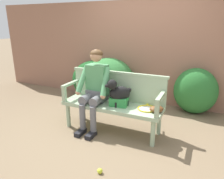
# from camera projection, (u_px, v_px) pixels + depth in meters

# --- Properties ---
(ground_plane) EXTENTS (40.00, 40.00, 0.00)m
(ground_plane) POSITION_uv_depth(u_px,v_px,m) (112.00, 130.00, 3.62)
(ground_plane) COLOR #7A664C
(brick_garden_fence) EXTENTS (8.00, 0.30, 2.22)m
(brick_garden_fence) POSITION_uv_depth(u_px,v_px,m) (144.00, 53.00, 4.76)
(brick_garden_fence) COLOR #936651
(brick_garden_fence) RESTS_ON ground
(hedge_bush_mid_left) EXTENTS (0.84, 0.59, 0.92)m
(hedge_bush_mid_left) POSITION_uv_depth(u_px,v_px,m) (195.00, 91.00, 4.18)
(hedge_bush_mid_left) COLOR #286B2D
(hedge_bush_mid_left) RESTS_ON ground
(hedge_bush_mid_right) EXTENTS (1.12, 0.94, 0.92)m
(hedge_bush_mid_right) POSITION_uv_depth(u_px,v_px,m) (95.00, 80.00, 5.02)
(hedge_bush_mid_right) COLOR #194C1E
(hedge_bush_mid_right) RESTS_ON ground
(hedge_bush_far_left) EXTENTS (1.16, 1.03, 1.00)m
(hedge_bush_far_left) POSITION_uv_depth(u_px,v_px,m) (109.00, 80.00, 4.85)
(hedge_bush_far_left) COLOR #337538
(hedge_bush_far_left) RESTS_ON ground
(hedge_bush_far_right) EXTENTS (1.09, 0.75, 0.76)m
(hedge_bush_far_right) POSITION_uv_depth(u_px,v_px,m) (122.00, 86.00, 4.78)
(hedge_bush_far_right) COLOR #194C1E
(hedge_bush_far_right) RESTS_ON ground
(garden_bench) EXTENTS (1.66, 0.52, 0.48)m
(garden_bench) POSITION_uv_depth(u_px,v_px,m) (112.00, 107.00, 3.50)
(garden_bench) COLOR #9EB793
(garden_bench) RESTS_ON ground
(bench_backrest) EXTENTS (1.70, 0.06, 0.50)m
(bench_backrest) POSITION_uv_depth(u_px,v_px,m) (118.00, 86.00, 3.60)
(bench_backrest) COLOR #9EB793
(bench_backrest) RESTS_ON garden_bench
(bench_armrest_left_end) EXTENTS (0.06, 0.52, 0.28)m
(bench_armrest_left_end) POSITION_uv_depth(u_px,v_px,m) (68.00, 88.00, 3.66)
(bench_armrest_left_end) COLOR #9EB793
(bench_armrest_left_end) RESTS_ON garden_bench
(bench_armrest_right_end) EXTENTS (0.06, 0.52, 0.28)m
(bench_armrest_right_end) POSITION_uv_depth(u_px,v_px,m) (159.00, 101.00, 3.02)
(bench_armrest_right_end) COLOR #9EB793
(bench_armrest_right_end) RESTS_ON garden_bench
(person_seated) EXTENTS (0.56, 0.66, 1.35)m
(person_seated) POSITION_uv_depth(u_px,v_px,m) (95.00, 86.00, 3.51)
(person_seated) COLOR black
(person_seated) RESTS_ON ground
(dog_on_bench) EXTENTS (0.40, 0.39, 0.44)m
(dog_on_bench) POSITION_uv_depth(u_px,v_px,m) (118.00, 92.00, 3.35)
(dog_on_bench) COLOR black
(dog_on_bench) RESTS_ON garden_bench
(tennis_racket) EXTENTS (0.34, 0.58, 0.03)m
(tennis_racket) POSITION_uv_depth(u_px,v_px,m) (147.00, 108.00, 3.29)
(tennis_racket) COLOR yellow
(tennis_racket) RESTS_ON garden_bench
(baseball_glove) EXTENTS (0.28, 0.27, 0.09)m
(baseball_glove) POSITION_uv_depth(u_px,v_px,m) (157.00, 109.00, 3.16)
(baseball_glove) COLOR brown
(baseball_glove) RESTS_ON garden_bench
(sports_bag) EXTENTS (0.30, 0.23, 0.14)m
(sports_bag) POSITION_uv_depth(u_px,v_px,m) (119.00, 101.00, 3.39)
(sports_bag) COLOR #2D8E42
(sports_bag) RESTS_ON garden_bench
(tennis_ball) EXTENTS (0.07, 0.07, 0.07)m
(tennis_ball) POSITION_uv_depth(u_px,v_px,m) (100.00, 171.00, 2.57)
(tennis_ball) COLOR #CCDB33
(tennis_ball) RESTS_ON ground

